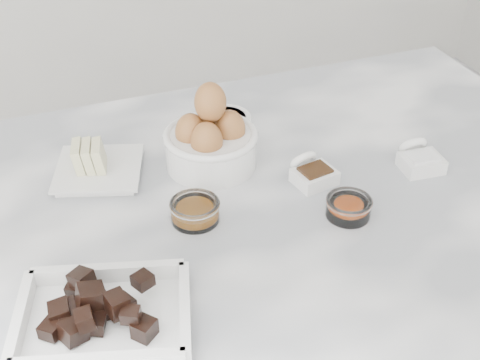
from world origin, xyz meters
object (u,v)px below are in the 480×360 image
honey_bowl (195,211)px  salt_spoon (419,158)px  sugar_ramekin (225,129)px  butter_plate (97,165)px  vanilla_spoon (312,172)px  zest_bowl (349,207)px  chocolate_dish (103,315)px  egg_bowl (211,139)px

honey_bowl → salt_spoon: 0.36m
sugar_ramekin → butter_plate: bearing=-175.7°
honey_bowl → vanilla_spoon: bearing=8.7°
butter_plate → zest_bowl: (0.31, -0.22, -0.00)m
butter_plate → honey_bowl: size_ratio=2.27×
chocolate_dish → butter_plate: butter_plate is taller
butter_plate → honey_bowl: bearing=-56.0°
honey_bowl → zest_bowl: honey_bowl is taller
butter_plate → vanilla_spoon: bearing=-23.2°
egg_bowl → salt_spoon: size_ratio=1.85×
salt_spoon → honey_bowl: bearing=-179.3°
sugar_ramekin → salt_spoon: sugar_ramekin is taller
honey_bowl → zest_bowl: size_ratio=1.08×
egg_bowl → vanilla_spoon: size_ratio=1.81×
zest_bowl → egg_bowl: bearing=125.9°
sugar_ramekin → zest_bowl: size_ratio=1.30×
butter_plate → vanilla_spoon: (0.30, -0.13, -0.00)m
sugar_ramekin → salt_spoon: bearing=-33.1°
butter_plate → salt_spoon: (0.47, -0.15, -0.00)m
zest_bowl → sugar_ramekin: bearing=112.3°
egg_bowl → butter_plate: bearing=169.1°
egg_bowl → honey_bowl: bearing=-117.7°
sugar_ramekin → chocolate_dish: bearing=-128.5°
zest_bowl → vanilla_spoon: vanilla_spoon is taller
egg_bowl → salt_spoon: bearing=-21.8°
zest_bowl → salt_spoon: salt_spoon is taller
vanilla_spoon → sugar_ramekin: bearing=121.3°
butter_plate → egg_bowl: 0.18m
sugar_ramekin → vanilla_spoon: bearing=-58.7°
butter_plate → vanilla_spoon: size_ratio=2.00×
chocolate_dish → zest_bowl: size_ratio=3.49×
vanilla_spoon → salt_spoon: 0.17m
chocolate_dish → butter_plate: size_ratio=1.43×
chocolate_dish → honey_bowl: 0.22m
salt_spoon → egg_bowl: bearing=158.2°
honey_bowl → vanilla_spoon: 0.20m
vanilla_spoon → zest_bowl: bearing=-83.4°
chocolate_dish → vanilla_spoon: 0.40m
chocolate_dish → vanilla_spoon: chocolate_dish is taller
honey_bowl → zest_bowl: bearing=-18.0°
egg_bowl → zest_bowl: bearing=-54.1°
chocolate_dish → honey_bowl: chocolate_dish is taller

